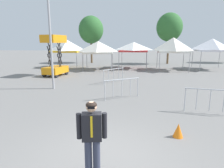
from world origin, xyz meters
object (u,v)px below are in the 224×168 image
(person_foreground, at_px, (92,135))
(light_pole_near_lift, at_px, (49,14))
(canopy_tent_behind_right, at_px, (134,47))
(canopy_tent_center, at_px, (173,45))
(tree_behind_tents_right, at_px, (91,30))
(crowd_barrier_by_lift, at_px, (122,85))
(scissor_lift, at_px, (55,63))
(crowd_barrier_near_person, at_px, (210,96))
(canopy_tent_left_of_center, at_px, (212,45))
(canopy_tent_far_right, at_px, (67,46))
(tree_behind_tents_center, at_px, (169,27))
(canopy_tent_right_of_center, at_px, (98,47))
(crowd_barrier_mid_lot, at_px, (114,73))
(traffic_cone_lot_center, at_px, (178,130))

(person_foreground, relative_size, light_pole_near_lift, 0.22)
(canopy_tent_behind_right, distance_m, canopy_tent_center, 4.39)
(tree_behind_tents_right, relative_size, crowd_barrier_by_lift, 3.70)
(scissor_lift, height_order, crowd_barrier_near_person, scissor_lift)
(canopy_tent_left_of_center, bearing_deg, scissor_lift, -159.27)
(canopy_tent_far_right, xyz_separation_m, tree_behind_tents_center, (12.94, 5.24, 2.48))
(scissor_lift, relative_size, crowd_barrier_near_person, 1.75)
(canopy_tent_right_of_center, height_order, light_pole_near_lift, light_pole_near_lift)
(person_foreground, bearing_deg, canopy_tent_behind_right, 86.62)
(tree_behind_tents_center, distance_m, crowd_barrier_mid_lot, 16.23)
(canopy_tent_right_of_center, relative_size, person_foreground, 1.92)
(canopy_tent_far_right, bearing_deg, light_pole_near_lift, -76.84)
(canopy_tent_far_right, xyz_separation_m, tree_behind_tents_right, (1.86, 5.53, 2.23))
(canopy_tent_right_of_center, relative_size, canopy_tent_left_of_center, 1.00)
(canopy_tent_left_of_center, xyz_separation_m, person_foreground, (-9.82, -19.22, -1.69))
(canopy_tent_right_of_center, distance_m, scissor_lift, 5.63)
(canopy_tent_center, bearing_deg, traffic_cone_lot_center, -100.64)
(tree_behind_tents_right, xyz_separation_m, traffic_cone_lot_center, (7.35, -22.90, -4.57))
(canopy_tent_right_of_center, height_order, crowd_barrier_by_lift, canopy_tent_right_of_center)
(person_foreground, xyz_separation_m, crowd_barrier_near_person, (4.18, 4.45, -0.28))
(traffic_cone_lot_center, bearing_deg, crowd_barrier_by_lift, 115.03)
(canopy_tent_far_right, bearing_deg, scissor_lift, -82.20)
(scissor_lift, height_order, traffic_cone_lot_center, scissor_lift)
(canopy_tent_center, relative_size, scissor_lift, 0.97)
(canopy_tent_far_right, relative_size, person_foreground, 1.85)
(crowd_barrier_mid_lot, xyz_separation_m, crowd_barrier_by_lift, (0.80, -4.13, 0.00))
(light_pole_near_lift, xyz_separation_m, tree_behind_tents_center, (10.31, 16.48, 0.35))
(crowd_barrier_near_person, relative_size, crowd_barrier_by_lift, 1.13)
(crowd_barrier_near_person, xyz_separation_m, traffic_cone_lot_center, (-1.83, -2.32, -0.53))
(scissor_lift, bearing_deg, crowd_barrier_mid_lot, -26.02)
(tree_behind_tents_right, bearing_deg, crowd_barrier_near_person, -65.98)
(tree_behind_tents_center, relative_size, crowd_barrier_mid_lot, 4.32)
(tree_behind_tents_right, xyz_separation_m, crowd_barrier_mid_lot, (4.56, -14.51, -4.05))
(canopy_tent_left_of_center, bearing_deg, crowd_barrier_by_lift, -126.40)
(person_foreground, height_order, traffic_cone_lot_center, person_foreground)
(canopy_tent_far_right, bearing_deg, canopy_tent_center, -7.36)
(canopy_tent_behind_right, relative_size, traffic_cone_lot_center, 7.48)
(canopy_tent_left_of_center, bearing_deg, tree_behind_tents_center, 124.03)
(scissor_lift, bearing_deg, traffic_cone_lot_center, -53.07)
(crowd_barrier_near_person, relative_size, traffic_cone_lot_center, 4.56)
(canopy_tent_behind_right, relative_size, scissor_lift, 0.94)
(scissor_lift, bearing_deg, canopy_tent_right_of_center, 53.83)
(traffic_cone_lot_center, bearing_deg, light_pole_near_lift, 137.00)
(canopy_tent_left_of_center, distance_m, person_foreground, 21.65)
(canopy_tent_behind_right, distance_m, crowd_barrier_near_person, 15.21)
(tree_behind_tents_right, distance_m, crowd_barrier_by_lift, 19.82)
(traffic_cone_lot_center, bearing_deg, canopy_tent_behind_right, 94.06)
(canopy_tent_far_right, bearing_deg, canopy_tent_left_of_center, -1.01)
(canopy_tent_center, xyz_separation_m, crowd_barrier_mid_lot, (-5.76, -7.41, -1.97))
(tree_behind_tents_right, xyz_separation_m, tree_behind_tents_center, (11.08, -0.29, 0.25))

